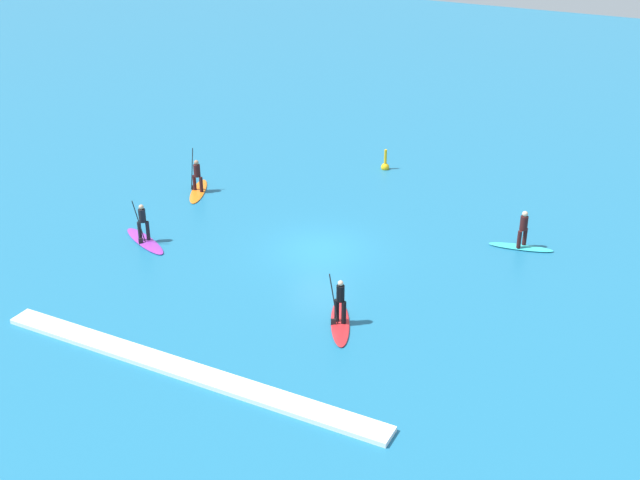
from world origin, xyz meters
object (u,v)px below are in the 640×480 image
object	(u,v)px
surfer_on_red_board	(340,315)
surfer_on_purple_board	(144,234)
surfer_on_orange_board	(198,184)
marker_buoy	(385,166)
surfer_on_teal_board	(522,239)

from	to	relation	value
surfer_on_red_board	surfer_on_purple_board	bearing A→B (deg)	-128.32
surfer_on_orange_board	marker_buoy	size ratio (longest dim) A/B	2.53
surfer_on_red_board	surfer_on_purple_board	distance (m)	11.08
surfer_on_teal_board	surfer_on_purple_board	world-z (taller)	surfer_on_purple_board
surfer_on_teal_board	marker_buoy	world-z (taller)	surfer_on_teal_board
surfer_on_teal_board	surfer_on_purple_board	distance (m)	16.90
surfer_on_red_board	surfer_on_purple_board	size ratio (longest dim) A/B	0.98
surfer_on_teal_board	surfer_on_purple_board	size ratio (longest dim) A/B	0.88
surfer_on_teal_board	surfer_on_orange_board	xyz separation A→B (m)	(-16.48, -1.23, -0.02)
surfer_on_teal_board	surfer_on_orange_board	bearing A→B (deg)	172.90
surfer_on_red_board	surfer_on_teal_board	xyz separation A→B (m)	(4.48, 9.30, 0.08)
surfer_on_red_board	surfer_on_teal_board	size ratio (longest dim) A/B	1.11
surfer_on_teal_board	surfer_on_red_board	bearing A→B (deg)	-127.07
surfer_on_orange_board	marker_buoy	distance (m)	10.39
surfer_on_purple_board	marker_buoy	bearing A→B (deg)	90.70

